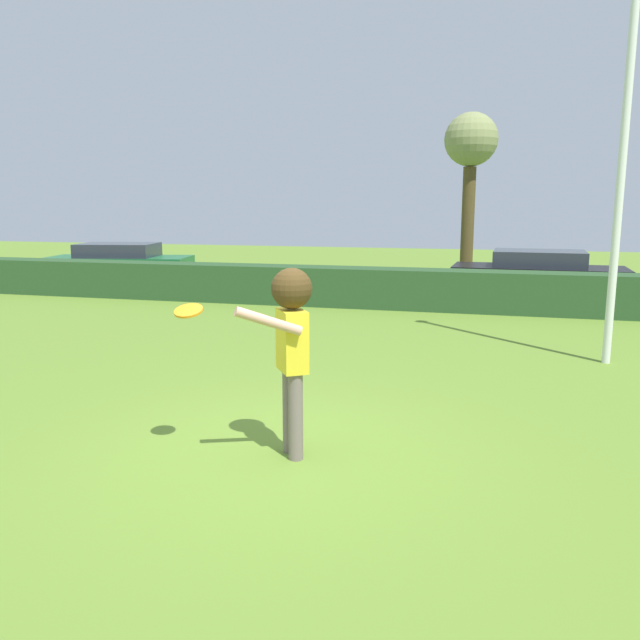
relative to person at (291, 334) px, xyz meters
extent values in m
plane|color=olive|center=(-0.23, 0.12, -1.19)|extent=(60.00, 60.00, 0.00)
cylinder|color=slate|center=(0.06, -0.08, -0.77)|extent=(0.14, 0.14, 0.84)
cylinder|color=slate|center=(-0.05, 0.09, -0.77)|extent=(0.14, 0.14, 0.84)
cube|color=yellow|center=(0.01, 0.00, -0.06)|extent=(0.39, 0.44, 0.58)
cylinder|color=#DB9F86|center=(-0.10, -0.35, 0.18)|extent=(0.56, 0.41, 0.30)
cylinder|color=#DB9F86|center=(-0.12, 0.20, -0.08)|extent=(0.09, 0.09, 0.62)
sphere|color=#DB9F86|center=(0.01, 0.00, 0.40)|extent=(0.22, 0.22, 0.22)
sphere|color=#433115|center=(0.01, 0.00, 0.43)|extent=(0.38, 0.38, 0.38)
cylinder|color=orange|center=(-0.90, -0.28, 0.23)|extent=(0.27, 0.26, 0.11)
cylinder|color=silver|center=(3.53, 4.73, 2.15)|extent=(0.12, 0.12, 6.68)
cube|color=#294B26|center=(-0.23, 9.13, -0.73)|extent=(29.89, 0.90, 0.92)
cube|color=#1E6633|center=(-9.05, 11.30, -0.62)|extent=(4.46, 2.51, 0.55)
cube|color=#2D333D|center=(-9.05, 11.30, -0.14)|extent=(2.47, 1.98, 0.40)
cylinder|color=black|center=(-7.78, 12.43, -0.89)|extent=(0.61, 0.22, 0.60)
cylinder|color=black|center=(-7.44, 10.77, -0.89)|extent=(0.61, 0.22, 0.60)
cylinder|color=black|center=(-10.66, 11.84, -0.89)|extent=(0.61, 0.22, 0.60)
cylinder|color=black|center=(-10.32, 10.17, -0.89)|extent=(0.61, 0.22, 0.60)
cube|color=black|center=(2.93, 11.35, -0.62)|extent=(4.27, 1.88, 0.55)
cube|color=#2D333D|center=(2.93, 11.35, -0.14)|extent=(2.27, 1.66, 0.40)
cylinder|color=black|center=(4.44, 12.14, -0.89)|extent=(0.60, 0.13, 0.60)
cylinder|color=black|center=(4.36, 10.44, -0.89)|extent=(0.60, 0.13, 0.60)
cylinder|color=black|center=(1.50, 12.27, -0.89)|extent=(0.60, 0.13, 0.60)
cylinder|color=black|center=(1.42, 10.57, -0.89)|extent=(0.60, 0.13, 0.60)
cylinder|color=#504120|center=(1.06, 13.63, 0.54)|extent=(0.37, 0.37, 3.46)
sphere|color=#848D57|center=(1.06, 13.63, 3.03)|extent=(1.51, 1.51, 1.51)
camera|label=1|loc=(1.77, -5.51, 1.18)|focal=35.60mm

